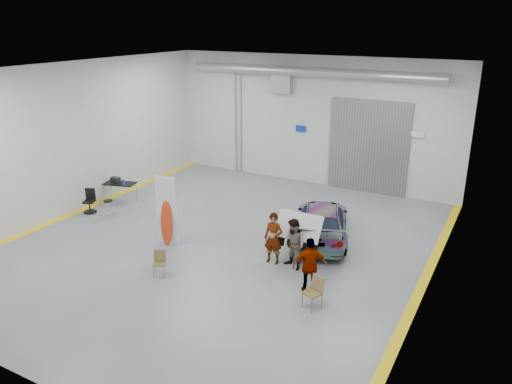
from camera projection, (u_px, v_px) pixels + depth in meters
The scene contains 13 objects.
ground at pixel (221, 243), 17.68m from camera, with size 16.00×16.00×0.00m, color slate.
room_shell at pixel (257, 120), 18.06m from camera, with size 14.02×16.18×6.01m.
sedan_car at pixel (322, 221), 17.92m from camera, with size 1.84×4.50×1.31m, color white.
person_a at pixel (273, 238), 16.04m from camera, with size 0.62×0.41×1.72m, color #956C51.
person_b at pixel (294, 244), 15.67m from camera, with size 0.81×0.62×1.66m, color slate.
person_c at pixel (310, 266), 14.24m from camera, with size 1.00×0.41×1.73m, color #965032.
surfboard_display at pixel (166, 216), 17.28m from camera, with size 0.74×0.31×2.66m.
folding_chair_near at pixel (160, 268), 15.41m from camera, with size 0.50×0.54×0.79m.
folding_chair_far at pixel (312, 299), 13.65m from camera, with size 0.58×0.61×0.93m.
shop_stool at pixel (109, 209), 19.88m from camera, with size 0.37×0.37×0.73m.
work_table at pixel (119, 183), 21.49m from camera, with size 1.47×1.02×1.09m.
office_chair at pixel (90, 202), 20.39m from camera, with size 0.56×0.59×0.97m.
trunk_lid at pixel (300, 223), 16.04m from camera, with size 1.52×0.92×0.04m, color silver.
Camera 1 is at (8.78, -13.52, 7.57)m, focal length 35.00 mm.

